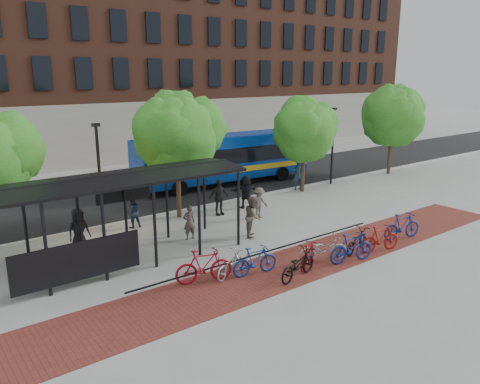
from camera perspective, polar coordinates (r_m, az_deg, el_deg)
ground at (r=23.86m, az=2.88°, el=-3.61°), size 160.00×160.00×0.00m
asphalt_street at (r=30.17m, az=-6.94°, el=0.16°), size 160.00×8.00×0.01m
curb at (r=26.89m, az=-2.61°, el=-1.39°), size 160.00×0.25×0.12m
brick_strip at (r=19.14m, az=7.99°, el=-8.37°), size 24.00×3.00×0.01m
bike_rack_rail at (r=18.92m, az=3.22°, el=-8.53°), size 12.00×0.05×0.95m
building_brick at (r=49.92m, az=-7.93°, el=17.27°), size 55.00×14.00×20.00m
bus_shelter at (r=18.58m, az=-15.57°, el=0.27°), size 10.60×3.07×3.60m
tree_b at (r=23.96m, az=-7.60°, el=7.30°), size 5.15×4.20×6.47m
tree_c at (r=29.48m, az=7.90°, el=7.80°), size 4.66×3.80×5.92m
tree_d at (r=36.36m, az=18.16°, el=9.11°), size 5.39×4.40×6.55m
lamp_post_left at (r=22.75m, az=-16.75°, el=2.06°), size 0.35×0.20×5.12m
lamp_post_right at (r=31.93m, az=11.22°, el=5.79°), size 0.35×0.20×5.12m
bus at (r=31.48m, az=-1.98°, el=4.39°), size 12.48×3.75×3.32m
bike_1 at (r=17.00m, az=-4.44°, el=-8.97°), size 2.18×1.20×1.26m
bike_2 at (r=17.55m, az=-1.26°, el=-8.79°), size 1.83×1.24×0.91m
bike_3 at (r=17.59m, az=1.83°, el=-8.37°), size 1.92×0.82×1.12m
bike_4 at (r=17.44m, az=7.05°, el=-8.77°), size 2.14×1.13×1.07m
bike_5 at (r=18.44m, az=8.33°, el=-7.64°), size 1.69×1.12×0.99m
bike_6 at (r=19.05m, az=10.10°, el=-6.85°), size 2.16×1.41×1.07m
bike_7 at (r=19.19m, az=13.43°, el=-6.63°), size 2.11×1.02×1.22m
bike_8 at (r=20.36m, az=14.03°, el=-5.78°), size 2.00×1.16×0.99m
bike_9 at (r=20.65m, az=16.72°, el=-5.46°), size 1.97×0.98×1.14m
bike_11 at (r=22.44m, az=19.14°, el=-3.95°), size 2.11×1.01×1.22m
pedestrian_0 at (r=20.70m, az=-19.05°, el=-4.46°), size 1.01×0.73×1.91m
pedestrian_1 at (r=21.25m, az=-6.20°, el=-3.69°), size 0.62×0.44×1.60m
pedestrian_2 at (r=23.28m, az=-12.96°, el=-2.37°), size 0.83×0.67×1.60m
pedestrian_3 at (r=24.19m, az=2.34°, el=-1.34°), size 1.06×0.62×1.63m
pedestrian_4 at (r=24.70m, az=-2.59°, el=-0.66°), size 1.15×0.54×1.92m
pedestrian_5 at (r=26.01m, az=0.73°, el=0.06°), size 1.81×1.05×1.86m
pedestrian_7 at (r=30.27m, az=7.05°, el=2.10°), size 0.77×0.55×1.97m
pedestrian_8 at (r=21.48m, az=1.57°, el=-2.99°), size 1.15×1.17×1.90m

